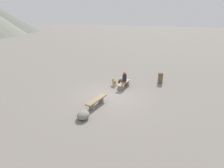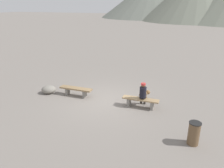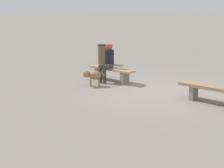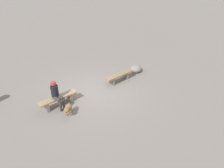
{
  "view_description": "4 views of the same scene",
  "coord_description": "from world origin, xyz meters",
  "px_view_note": "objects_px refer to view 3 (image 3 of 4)",
  "views": [
    {
      "loc": [
        -9.75,
        -5.69,
        5.08
      ],
      "look_at": [
        1.09,
        0.52,
        0.43
      ],
      "focal_mm": 28.78,
      "sensor_mm": 36.0,
      "label": 1
    },
    {
      "loc": [
        3.82,
        -9.09,
        4.58
      ],
      "look_at": [
        0.12,
        0.61,
        0.7
      ],
      "focal_mm": 34.23,
      "sensor_mm": 36.0,
      "label": 2
    },
    {
      "loc": [
        -4.64,
        7.28,
        2.38
      ],
      "look_at": [
        0.21,
        1.72,
        0.51
      ],
      "focal_mm": 48.59,
      "sensor_mm": 36.0,
      "label": 3
    },
    {
      "loc": [
        4.62,
        6.65,
        4.95
      ],
      "look_at": [
        -0.46,
        0.84,
        0.65
      ],
      "focal_mm": 30.72,
      "sensor_mm": 36.0,
      "label": 4
    }
  ],
  "objects_px": {
    "dog": "(93,75)",
    "bench_right": "(111,72)",
    "trash_bin": "(102,54)",
    "seated_person": "(108,60)",
    "bench_left": "(213,90)"
  },
  "relations": [
    {
      "from": "dog",
      "to": "trash_bin",
      "type": "bearing_deg",
      "value": -97.62
    },
    {
      "from": "seated_person",
      "to": "bench_left",
      "type": "bearing_deg",
      "value": 170.98
    },
    {
      "from": "bench_left",
      "to": "trash_bin",
      "type": "bearing_deg",
      "value": -21.41
    },
    {
      "from": "bench_right",
      "to": "seated_person",
      "type": "bearing_deg",
      "value": 50.24
    },
    {
      "from": "bench_left",
      "to": "seated_person",
      "type": "relative_size",
      "value": 1.44
    },
    {
      "from": "seated_person",
      "to": "dog",
      "type": "bearing_deg",
      "value": 86.3
    },
    {
      "from": "bench_right",
      "to": "seated_person",
      "type": "height_order",
      "value": "seated_person"
    },
    {
      "from": "dog",
      "to": "trash_bin",
      "type": "relative_size",
      "value": 0.63
    },
    {
      "from": "seated_person",
      "to": "dog",
      "type": "distance_m",
      "value": 0.86
    },
    {
      "from": "bench_right",
      "to": "seated_person",
      "type": "distance_m",
      "value": 0.41
    },
    {
      "from": "bench_right",
      "to": "trash_bin",
      "type": "xyz_separation_m",
      "value": [
        2.39,
        -2.13,
        0.11
      ]
    },
    {
      "from": "dog",
      "to": "bench_right",
      "type": "bearing_deg",
      "value": -136.77
    },
    {
      "from": "bench_left",
      "to": "bench_right",
      "type": "bearing_deg",
      "value": -2.48
    },
    {
      "from": "bench_right",
      "to": "dog",
      "type": "relative_size",
      "value": 3.2
    },
    {
      "from": "seated_person",
      "to": "bench_right",
      "type": "bearing_deg",
      "value": -137.9
    }
  ]
}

